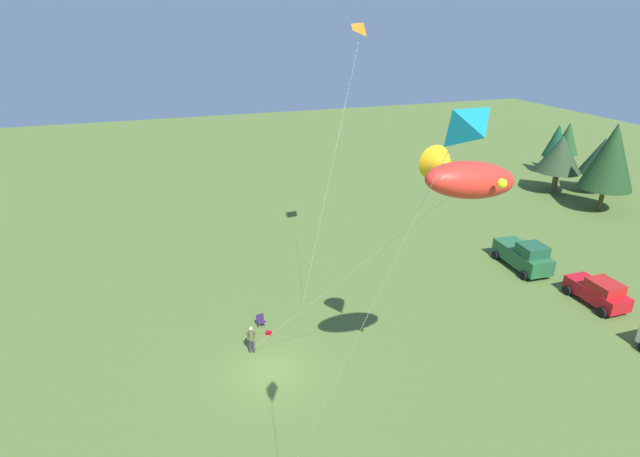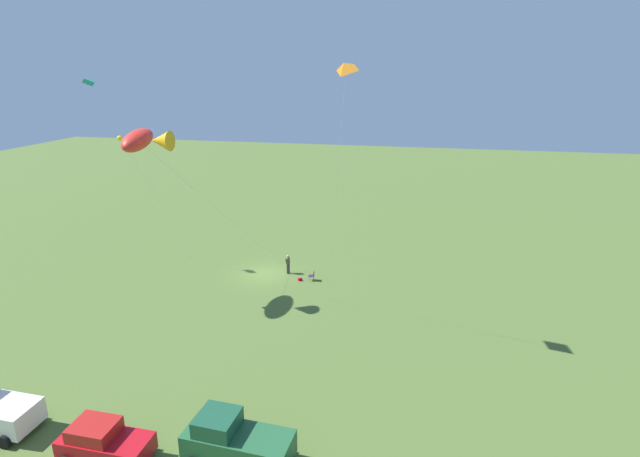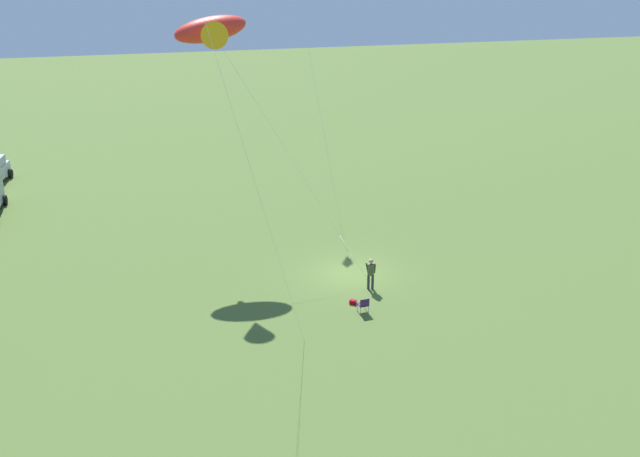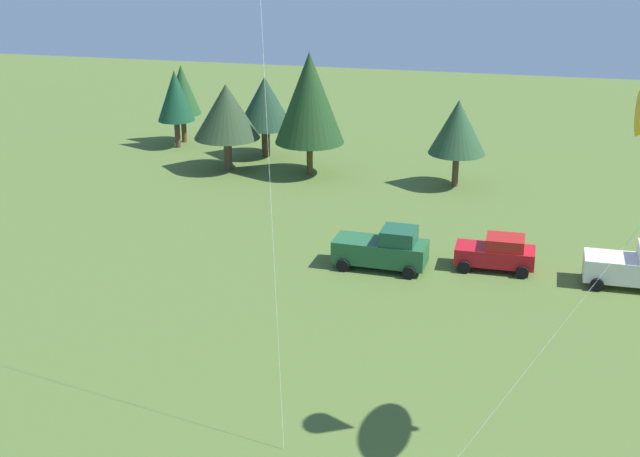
# 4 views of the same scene
# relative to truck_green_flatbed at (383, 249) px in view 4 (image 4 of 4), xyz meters

# --- Properties ---
(truck_green_flatbed) EXTENTS (5.11, 2.65, 2.34)m
(truck_green_flatbed) POSITION_rel_truck_green_flatbed_xyz_m (0.00, 0.00, 0.00)
(truck_green_flatbed) COLOR #235A33
(truck_green_flatbed) RESTS_ON ground
(car_red_sedan) EXTENTS (4.22, 2.24, 1.89)m
(car_red_sedan) POSITION_rel_truck_green_flatbed_xyz_m (5.97, 1.21, -0.15)
(car_red_sedan) COLOR red
(car_red_sedan) RESTS_ON ground
(truck_white_pickup) EXTENTS (5.04, 2.49, 2.34)m
(truck_white_pickup) POSITION_rel_truck_green_flatbed_xyz_m (13.09, 0.49, 0.00)
(truck_white_pickup) COLOR silver
(truck_white_pickup) RESTS_ON ground
(treeline_distant) EXTENTS (61.01, 11.07, 8.85)m
(treeline_distant) POSITION_rel_truck_green_flatbed_xyz_m (3.73, 18.81, 3.76)
(treeline_distant) COLOR #523B1E
(treeline_distant) RESTS_ON ground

